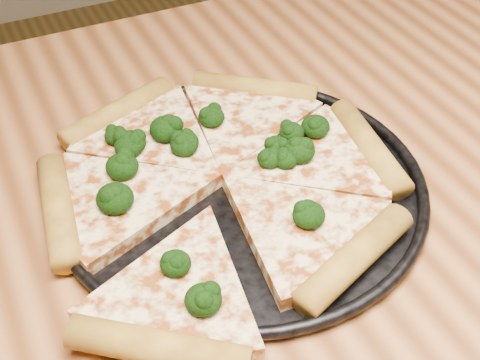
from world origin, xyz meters
name	(u,v)px	position (x,y,z in m)	size (l,w,h in m)	color
dining_table	(300,292)	(0.00, 0.00, 0.66)	(1.20, 0.90, 0.75)	#9C5E30
pizza_pan	(240,187)	(-0.03, 0.07, 0.76)	(0.36, 0.36, 0.02)	black
pizza	(220,182)	(-0.05, 0.07, 0.77)	(0.36, 0.39, 0.03)	beige
broccoli_florets	(202,163)	(-0.06, 0.09, 0.78)	(0.25, 0.25, 0.03)	black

